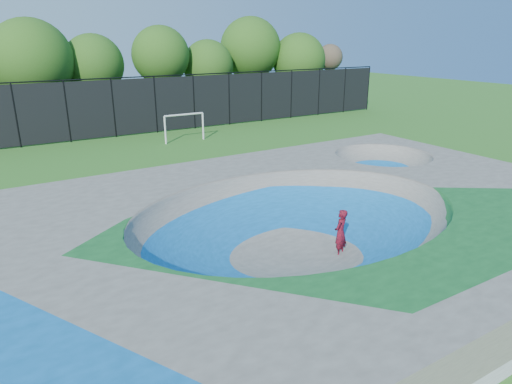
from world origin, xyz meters
TOP-DOWN VIEW (x-y plane):
  - ground at (0.00, 0.00)m, footprint 120.00×120.00m
  - skate_deck at (0.00, 0.00)m, footprint 22.00×14.00m
  - skater at (0.94, -0.98)m, footprint 0.67×0.57m
  - skateboard at (0.94, -0.98)m, footprint 0.78×0.58m
  - soccer_goal at (3.50, 17.13)m, footprint 2.81×0.12m
  - fence at (0.00, 21.00)m, footprint 48.09×0.09m
  - treeline at (-2.26, 25.69)m, footprint 51.38×7.21m

SIDE VIEW (x-z plane):
  - ground at x=0.00m, z-range 0.00..0.00m
  - skateboard at x=0.94m, z-range 0.00..0.05m
  - skate_deck at x=0.00m, z-range 0.00..1.50m
  - skater at x=0.94m, z-range 0.00..1.55m
  - soccer_goal at x=3.50m, z-range 0.35..2.21m
  - fence at x=0.00m, z-range 0.08..4.12m
  - treeline at x=-2.26m, z-range 0.71..9.13m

